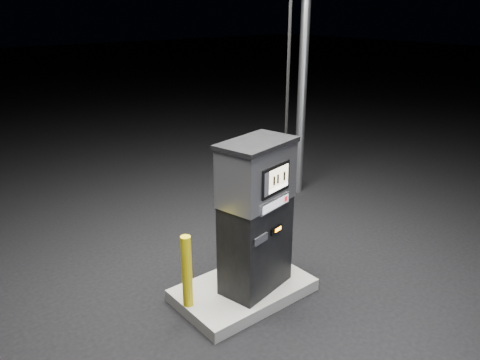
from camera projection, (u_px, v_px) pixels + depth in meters
ground at (243, 295)px, 5.72m from camera, size 80.00×80.00×0.00m
pump_island at (243, 290)px, 5.69m from camera, size 1.60×1.00×0.15m
fuel_dispenser at (256, 215)px, 5.33m from camera, size 1.04×0.71×3.76m
bollard_left at (187, 272)px, 5.14m from camera, size 0.13×0.13×0.86m
bollard_right at (283, 232)px, 6.02m from camera, size 0.14×0.14×0.88m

